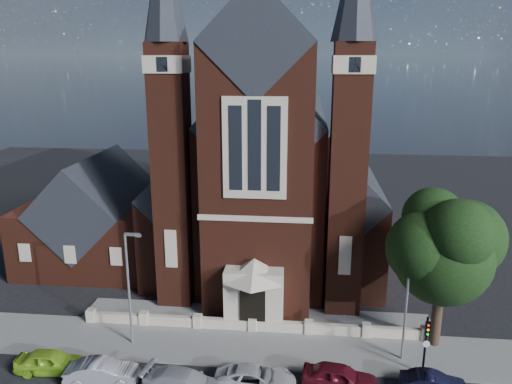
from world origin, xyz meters
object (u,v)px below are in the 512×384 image
car_dark_red (340,377)px  traffic_signal (426,339)px  street_lamp_right (409,296)px  car_silver_a (102,372)px  car_white_suv (255,378)px  parish_hall (98,220)px  church (271,169)px  car_lime_van (50,361)px  street_lamp_left (130,283)px  car_navy (434,384)px  street_tree (446,252)px

car_dark_red → traffic_signal: bearing=-63.5°
street_lamp_right → car_silver_a: 19.33m
street_lamp_right → car_silver_a: bearing=-167.1°
car_white_suv → parish_hall: bearing=43.8°
church → car_silver_a: church is taller
car_dark_red → car_lime_van: bearing=98.6°
street_lamp_left → car_dark_red: size_ratio=1.82×
church → car_lime_van: bearing=-118.2°
parish_hall → car_white_suv: 24.75m
car_silver_a → car_dark_red: bearing=-92.9°
car_white_suv → church: bearing=2.5°
church → car_navy: church is taller
car_dark_red → parish_hall: bearing=59.6°
car_white_suv → street_lamp_left: bearing=66.8°
car_white_suv → car_dark_red: 4.97m
church → street_lamp_right: bearing=-62.0°
parish_hall → traffic_signal: (27.00, -15.57, -1.43)m
car_navy → parish_hall: bearing=61.9°
church → street_lamp_right: church is taller
car_white_suv → car_navy: bearing=-86.3°
church → parish_hall: church is taller
street_lamp_right → car_navy: bearing=-70.2°
car_silver_a → car_white_suv: bearing=-94.0°
car_dark_red → car_navy: 5.44m
car_white_suv → car_navy: 10.40m
car_lime_van → car_navy: car_lime_van is taller
car_dark_red → car_navy: bearing=-80.8°
parish_hall → street_tree: (28.60, -12.29, 2.95)m
church → parish_hall: 17.26m
parish_hall → street_lamp_right: (26.09, -14.00, 0.59)m
street_lamp_left → street_lamp_right: size_ratio=1.00×
car_white_suv → traffic_signal: bearing=-77.2°
parish_hall → car_white_suv: size_ratio=2.53×
street_tree → car_dark_red: size_ratio=2.40×
traffic_signal → car_white_suv: traffic_signal is taller
parish_hall → car_lime_van: (3.98, -17.51, -3.29)m
car_lime_van → car_silver_a: car_lime_van is taller
church → car_dark_red: size_ratio=7.84×
traffic_signal → car_lime_van: traffic_signal is taller
traffic_signal → street_lamp_left: bearing=175.2°
parish_hall → car_silver_a: parish_hall is taller
street_lamp_left → car_silver_a: bearing=-96.3°
church → street_tree: size_ratio=3.26×
car_navy → traffic_signal: bearing=12.7°
church → car_silver_a: (-8.37, -23.16, -7.47)m
car_navy → street_lamp_right: bearing=24.0°
street_lamp_right → car_white_suv: bearing=-157.6°
car_lime_van → car_navy: (23.27, 0.31, -0.09)m
church → traffic_signal: bearing=-61.8°
car_lime_van → car_white_suv: 12.88m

